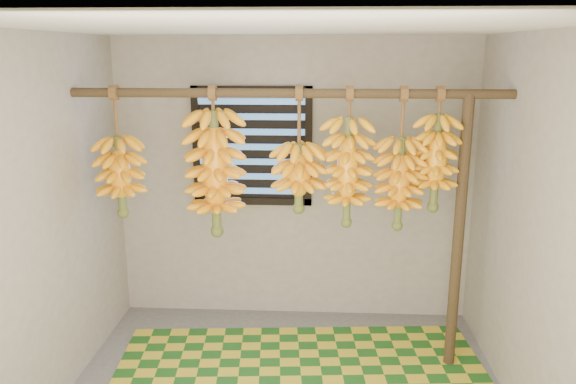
# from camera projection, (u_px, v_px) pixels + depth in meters

# --- Properties ---
(ceiling) EXTENTS (3.00, 3.00, 0.01)m
(ceiling) POSITION_uv_depth(u_px,v_px,m) (282.00, 27.00, 3.01)
(ceiling) COLOR silver
(ceiling) RESTS_ON wall_back
(wall_back) EXTENTS (3.00, 0.01, 2.40)m
(wall_back) POSITION_uv_depth(u_px,v_px,m) (294.00, 181.00, 4.76)
(wall_back) COLOR gray
(wall_back) RESTS_ON floor
(wall_left) EXTENTS (0.01, 3.00, 2.40)m
(wall_left) POSITION_uv_depth(u_px,v_px,m) (34.00, 235.00, 3.38)
(wall_left) COLOR gray
(wall_left) RESTS_ON floor
(wall_right) EXTENTS (0.01, 3.00, 2.40)m
(wall_right) POSITION_uv_depth(u_px,v_px,m) (544.00, 244.00, 3.22)
(wall_right) COLOR gray
(wall_right) RESTS_ON floor
(window) EXTENTS (1.00, 0.04, 1.00)m
(window) POSITION_uv_depth(u_px,v_px,m) (252.00, 147.00, 4.68)
(window) COLOR black
(window) RESTS_ON wall_back
(hanging_pole) EXTENTS (3.00, 0.06, 0.06)m
(hanging_pole) POSITION_uv_depth(u_px,v_px,m) (289.00, 93.00, 3.78)
(hanging_pole) COLOR #45351F
(hanging_pole) RESTS_ON wall_left
(support_post) EXTENTS (0.08, 0.08, 2.00)m
(support_post) POSITION_uv_depth(u_px,v_px,m) (458.00, 237.00, 3.97)
(support_post) COLOR #45351F
(support_post) RESTS_ON floor
(banana_bunch_a) EXTENTS (0.34, 0.34, 0.93)m
(banana_bunch_a) POSITION_uv_depth(u_px,v_px,m) (120.00, 176.00, 3.99)
(banana_bunch_a) COLOR brown
(banana_bunch_a) RESTS_ON hanging_pole
(banana_bunch_b) EXTENTS (0.40, 0.40, 1.06)m
(banana_bunch_b) POSITION_uv_depth(u_px,v_px,m) (215.00, 174.00, 3.95)
(banana_bunch_b) COLOR brown
(banana_bunch_b) RESTS_ON hanging_pole
(banana_bunch_c) EXTENTS (0.35, 0.35, 0.88)m
(banana_bunch_c) POSITION_uv_depth(u_px,v_px,m) (299.00, 177.00, 3.92)
(banana_bunch_c) COLOR brown
(banana_bunch_c) RESTS_ON hanging_pole
(banana_bunch_d) EXTENTS (0.34, 0.34, 0.97)m
(banana_bunch_d) POSITION_uv_depth(u_px,v_px,m) (348.00, 172.00, 3.89)
(banana_bunch_d) COLOR brown
(banana_bunch_d) RESTS_ON hanging_pole
(banana_bunch_e) EXTENTS (0.36, 0.36, 0.99)m
(banana_bunch_e) POSITION_uv_depth(u_px,v_px,m) (399.00, 183.00, 3.89)
(banana_bunch_e) COLOR brown
(banana_bunch_e) RESTS_ON hanging_pole
(banana_bunch_f) EXTENTS (0.28, 0.28, 0.85)m
(banana_bunch_f) POSITION_uv_depth(u_px,v_px,m) (436.00, 163.00, 3.84)
(banana_bunch_f) COLOR brown
(banana_bunch_f) RESTS_ON hanging_pole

